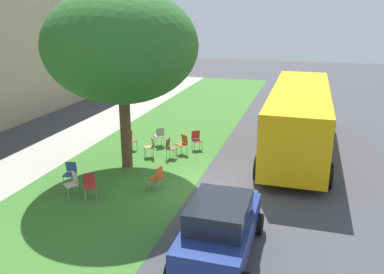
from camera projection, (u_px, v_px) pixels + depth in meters
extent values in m
plane|color=#424247|center=(200.00, 187.00, 14.55)|extent=(80.00, 80.00, 0.00)
cube|color=#3D752D|center=(121.00, 177.00, 15.41)|extent=(48.00, 6.00, 0.01)
cube|color=#ADA89E|center=(26.00, 165.00, 16.60)|extent=(48.00, 2.80, 0.01)
cylinder|color=brown|center=(125.00, 126.00, 16.00)|extent=(0.44, 0.44, 3.48)
ellipsoid|color=#2D6B28|center=(121.00, 46.00, 15.04)|extent=(5.91, 5.91, 4.37)
cube|color=#B7332D|center=(197.00, 141.00, 18.33)|extent=(0.57, 0.57, 0.04)
cube|color=#B7332D|center=(196.00, 134.00, 18.42)|extent=(0.30, 0.38, 0.40)
cylinder|color=gray|center=(194.00, 147.00, 18.19)|extent=(0.02, 0.02, 0.42)
cylinder|color=gray|center=(202.00, 146.00, 18.30)|extent=(0.02, 0.02, 0.42)
cylinder|color=gray|center=(192.00, 144.00, 18.50)|extent=(0.02, 0.02, 0.42)
cylinder|color=gray|center=(199.00, 144.00, 18.61)|extent=(0.02, 0.02, 0.42)
cube|color=brown|center=(131.00, 141.00, 18.27)|extent=(0.56, 0.55, 0.04)
cube|color=brown|center=(129.00, 135.00, 18.32)|extent=(0.39, 0.26, 0.40)
cylinder|color=gray|center=(131.00, 147.00, 18.10)|extent=(0.02, 0.02, 0.42)
cylinder|color=gray|center=(137.00, 146.00, 18.35)|extent=(0.02, 0.02, 0.42)
cylinder|color=gray|center=(126.00, 146.00, 18.33)|extent=(0.02, 0.02, 0.42)
cylinder|color=gray|center=(132.00, 144.00, 18.57)|extent=(0.02, 0.02, 0.42)
cube|color=brown|center=(172.00, 148.00, 17.30)|extent=(0.45, 0.43, 0.04)
cube|color=brown|center=(168.00, 143.00, 17.28)|extent=(0.40, 0.11, 0.40)
cylinder|color=gray|center=(174.00, 155.00, 17.15)|extent=(0.02, 0.02, 0.42)
cylinder|color=gray|center=(177.00, 152.00, 17.47)|extent=(0.02, 0.02, 0.42)
cylinder|color=gray|center=(167.00, 154.00, 17.26)|extent=(0.02, 0.02, 0.42)
cylinder|color=gray|center=(170.00, 151.00, 17.58)|extent=(0.02, 0.02, 0.42)
cube|color=olive|center=(149.00, 147.00, 17.45)|extent=(0.57, 0.56, 0.04)
cube|color=olive|center=(153.00, 142.00, 17.43)|extent=(0.38, 0.29, 0.40)
cylinder|color=gray|center=(144.00, 151.00, 17.64)|extent=(0.02, 0.02, 0.42)
cylinder|color=gray|center=(146.00, 154.00, 17.31)|extent=(0.02, 0.02, 0.42)
cylinder|color=gray|center=(152.00, 150.00, 17.73)|extent=(0.02, 0.02, 0.42)
cylinder|color=gray|center=(154.00, 153.00, 17.40)|extent=(0.02, 0.02, 0.42)
cube|color=#B7332D|center=(90.00, 187.00, 13.52)|extent=(0.57, 0.57, 0.04)
cube|color=#B7332D|center=(89.00, 178.00, 13.61)|extent=(0.30, 0.37, 0.40)
cylinder|color=gray|center=(86.00, 196.00, 13.38)|extent=(0.02, 0.02, 0.42)
cylinder|color=gray|center=(97.00, 194.00, 13.50)|extent=(0.02, 0.02, 0.42)
cylinder|color=gray|center=(85.00, 192.00, 13.69)|extent=(0.02, 0.02, 0.42)
cylinder|color=gray|center=(95.00, 190.00, 13.80)|extent=(0.02, 0.02, 0.42)
cube|color=#C64C1E|center=(156.00, 178.00, 14.22)|extent=(0.50, 0.49, 0.04)
cube|color=#C64C1E|center=(160.00, 173.00, 14.06)|extent=(0.41, 0.18, 0.40)
cylinder|color=gray|center=(155.00, 181.00, 14.51)|extent=(0.02, 0.02, 0.42)
cylinder|color=gray|center=(149.00, 185.00, 14.22)|extent=(0.02, 0.02, 0.42)
cylinder|color=gray|center=(162.00, 183.00, 14.35)|extent=(0.02, 0.02, 0.42)
cylinder|color=gray|center=(157.00, 187.00, 14.06)|extent=(0.02, 0.02, 0.42)
cube|color=#C64C1E|center=(181.00, 144.00, 17.79)|extent=(0.57, 0.57, 0.04)
cube|color=#C64C1E|center=(185.00, 139.00, 17.83)|extent=(0.30, 0.37, 0.40)
cylinder|color=gray|center=(176.00, 149.00, 17.90)|extent=(0.02, 0.02, 0.42)
cylinder|color=gray|center=(181.00, 151.00, 17.63)|extent=(0.02, 0.02, 0.42)
cylinder|color=gray|center=(182.00, 147.00, 18.10)|extent=(0.02, 0.02, 0.42)
cylinder|color=gray|center=(187.00, 150.00, 17.83)|extent=(0.02, 0.02, 0.42)
cube|color=#335184|center=(70.00, 175.00, 14.52)|extent=(0.46, 0.48, 0.04)
cube|color=#335184|center=(71.00, 167.00, 14.62)|extent=(0.15, 0.41, 0.40)
cylinder|color=gray|center=(64.00, 182.00, 14.45)|extent=(0.02, 0.02, 0.42)
cylinder|color=gray|center=(73.00, 183.00, 14.41)|extent=(0.02, 0.02, 0.42)
cylinder|color=gray|center=(68.00, 178.00, 14.77)|extent=(0.02, 0.02, 0.42)
cylinder|color=gray|center=(77.00, 179.00, 14.73)|extent=(0.02, 0.02, 0.42)
cube|color=#ADA393|center=(159.00, 136.00, 18.98)|extent=(0.58, 0.58, 0.04)
cube|color=#ADA393|center=(160.00, 132.00, 18.75)|extent=(0.33, 0.35, 0.40)
cylinder|color=gray|center=(161.00, 139.00, 19.27)|extent=(0.02, 0.02, 0.42)
cylinder|color=gray|center=(154.00, 140.00, 19.12)|extent=(0.02, 0.02, 0.42)
cylinder|color=gray|center=(164.00, 141.00, 18.98)|extent=(0.02, 0.02, 0.42)
cylinder|color=gray|center=(157.00, 142.00, 18.83)|extent=(0.02, 0.02, 0.42)
cube|color=beige|center=(71.00, 185.00, 13.69)|extent=(0.57, 0.57, 0.04)
cube|color=beige|center=(75.00, 177.00, 13.72)|extent=(0.30, 0.37, 0.40)
cylinder|color=gray|center=(65.00, 190.00, 13.79)|extent=(0.02, 0.02, 0.42)
cylinder|color=gray|center=(68.00, 194.00, 13.52)|extent=(0.02, 0.02, 0.42)
cylinder|color=gray|center=(74.00, 188.00, 13.99)|extent=(0.02, 0.02, 0.42)
cylinder|color=gray|center=(78.00, 191.00, 13.72)|extent=(0.02, 0.02, 0.42)
cube|color=navy|center=(220.00, 232.00, 10.30)|extent=(3.70, 1.64, 0.76)
cube|color=#1E232B|center=(219.00, 213.00, 9.96)|extent=(1.90, 1.44, 0.64)
cylinder|color=black|center=(202.00, 215.00, 11.93)|extent=(0.60, 0.18, 0.60)
cylinder|color=black|center=(260.00, 224.00, 11.46)|extent=(0.60, 0.18, 0.60)
cylinder|color=black|center=(171.00, 271.00, 9.37)|extent=(0.60, 0.18, 0.60)
cube|color=yellow|center=(299.00, 116.00, 17.96)|extent=(10.40, 2.44, 2.50)
cube|color=black|center=(298.00, 123.00, 18.06)|extent=(10.30, 2.46, 0.12)
cube|color=black|center=(301.00, 96.00, 17.68)|extent=(10.30, 2.46, 0.56)
cylinder|color=black|center=(277.00, 117.00, 22.30)|extent=(0.96, 0.28, 0.96)
cylinder|color=black|center=(324.00, 120.00, 21.62)|extent=(0.96, 0.28, 0.96)
cylinder|color=black|center=(258.00, 168.00, 14.99)|extent=(0.96, 0.28, 0.96)
cylinder|color=black|center=(328.00, 176.00, 14.31)|extent=(0.96, 0.28, 0.96)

